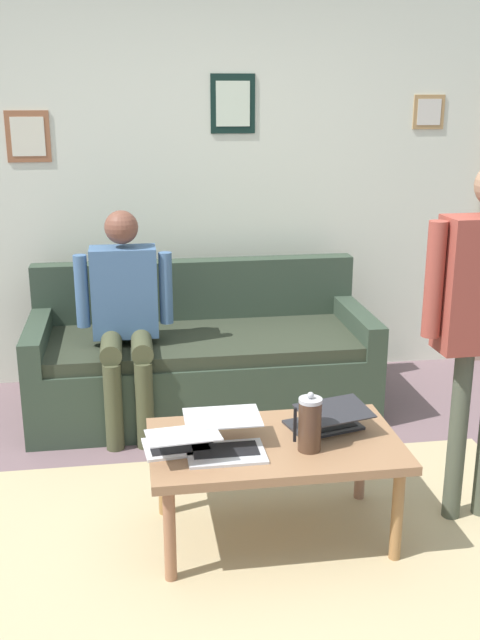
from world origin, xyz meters
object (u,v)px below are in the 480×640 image
at_px(coffee_table, 275,452).
at_px(laptop_left, 327,420).
at_px(couch, 201,361).
at_px(person_seated, 125,309).
at_px(laptop_right, 180,442).
at_px(laptop_center, 225,440).
at_px(french_press, 310,424).

bearing_deg(coffee_table, laptop_left, -161.87).
height_order(couch, person_seated, person_seated).
bearing_deg(laptop_right, coffee_table, -174.46).
xyz_separation_m(couch, laptop_right, (0.24, 1.52, 0.20)).
relative_size(laptop_right, person_seated, 0.27).
distance_m(laptop_center, french_press, 0.36).
distance_m(laptop_left, laptop_right, 0.68).
xyz_separation_m(coffee_table, laptop_left, (-0.25, -0.08, 0.09)).
height_order(laptop_center, person_seated, person_seated).
xyz_separation_m(laptop_left, laptop_center, (0.48, 0.14, 0.00)).
bearing_deg(laptop_left, laptop_right, 10.48).
bearing_deg(french_press, couch, -79.27).
bearing_deg(coffee_table, person_seated, -63.41).
relative_size(laptop_center, laptop_right, 0.97).
bearing_deg(laptop_left, couch, -72.96).
distance_m(french_press, person_seated, 1.55).
height_order(coffee_table, laptop_center, laptop_center).
distance_m(couch, laptop_left, 1.47).
bearing_deg(laptop_center, laptop_right, -4.03).
bearing_deg(couch, laptop_right, 81.05).
bearing_deg(couch, person_seated, 26.57).
bearing_deg(person_seated, coffee_table, 116.59).
xyz_separation_m(couch, french_press, (-0.30, 1.58, 0.28)).
relative_size(couch, coffee_table, 1.89).
distance_m(laptop_left, person_seated, 1.48).
xyz_separation_m(french_press, person_seated, (0.75, -1.35, 0.14)).
relative_size(couch, french_press, 7.84).
bearing_deg(coffee_table, laptop_right, 5.54).
distance_m(couch, laptop_center, 1.54).
bearing_deg(person_seated, laptop_right, 99.42).
bearing_deg(person_seated, laptop_center, 107.06).
xyz_separation_m(coffee_table, person_seated, (0.63, -1.25, 0.31)).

